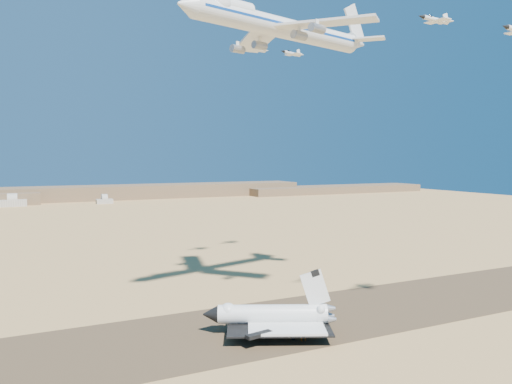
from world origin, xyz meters
name	(u,v)px	position (x,y,z in m)	size (l,w,h in m)	color
ground	(218,333)	(0.00, 0.00, 0.00)	(1200.00, 1200.00, 0.00)	tan
runway	(218,333)	(0.00, 0.00, 0.03)	(600.00, 50.00, 0.06)	brown
ridgeline	(118,194)	(65.32, 527.31, 7.63)	(960.00, 90.00, 18.00)	brown
hangars	(8,203)	(-64.00, 478.43, 4.83)	(200.50, 29.50, 30.00)	#B0AA9C
shuttle	(271,316)	(14.94, -7.75, 5.56)	(42.49, 36.35, 20.70)	silver
carrier_747	(278,27)	(27.49, 11.83, 101.36)	(89.92, 67.38, 22.43)	silver
crew_a	(313,335)	(24.73, -16.89, 0.87)	(0.59, 0.39, 1.62)	orange
crew_b	(302,338)	(20.15, -17.67, 0.97)	(0.89, 0.51, 1.82)	orange
crew_c	(305,338)	(21.34, -18.00, 0.95)	(1.05, 0.54, 1.79)	orange
chase_jet_a	(435,19)	(60.89, -28.00, 98.06)	(14.35, 7.93, 3.58)	silver
chase_jet_c	(254,49)	(42.95, 62.63, 104.71)	(14.50, 8.28, 3.66)	silver
chase_jet_d	(292,53)	(68.64, 73.59, 107.27)	(15.07, 8.95, 3.89)	silver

